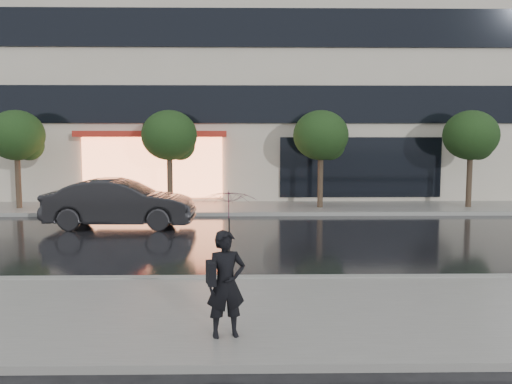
{
  "coord_description": "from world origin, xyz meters",
  "views": [
    {
      "loc": [
        0.02,
        -12.64,
        3.15
      ],
      "look_at": [
        0.32,
        3.78,
        1.4
      ],
      "focal_mm": 40.0,
      "sensor_mm": 36.0,
      "label": 1
    }
  ],
  "objects": [
    {
      "name": "tree_mid_east",
      "position": [
        3.06,
        10.03,
        2.92
      ],
      "size": [
        2.2,
        2.2,
        3.99
      ],
      "color": "#33261C",
      "rests_on": "ground"
    },
    {
      "name": "pedestrian_with_umbrella",
      "position": [
        -0.25,
        -4.43,
        1.51
      ],
      "size": [
        1.0,
        1.01,
        2.18
      ],
      "rotation": [
        0.0,
        0.0,
        0.25
      ],
      "color": "black",
      "rests_on": "sidewalk_near"
    },
    {
      "name": "tree_far_east",
      "position": [
        9.06,
        10.03,
        2.92
      ],
      "size": [
        2.2,
        2.2,
        3.99
      ],
      "color": "#33261C",
      "rests_on": "ground"
    },
    {
      "name": "curb_near",
      "position": [
        0.0,
        -1.0,
        0.07
      ],
      "size": [
        60.0,
        0.25,
        0.14
      ],
      "primitive_type": "cube",
      "color": "gray",
      "rests_on": "ground"
    },
    {
      "name": "ground",
      "position": [
        0.0,
        0.0,
        0.0
      ],
      "size": [
        120.0,
        120.0,
        0.0
      ],
      "primitive_type": "plane",
      "color": "black",
      "rests_on": "ground"
    },
    {
      "name": "curb_far",
      "position": [
        0.0,
        8.5,
        0.07
      ],
      "size": [
        60.0,
        0.25,
        0.14
      ],
      "primitive_type": "cube",
      "color": "gray",
      "rests_on": "ground"
    },
    {
      "name": "parked_car",
      "position": [
        -4.12,
        6.01,
        0.8
      ],
      "size": [
        4.88,
        1.78,
        1.6
      ],
      "primitive_type": "imported",
      "rotation": [
        0.0,
        0.0,
        1.55
      ],
      "color": "black",
      "rests_on": "ground"
    },
    {
      "name": "tree_mid_west",
      "position": [
        -2.94,
        10.03,
        2.92
      ],
      "size": [
        2.2,
        2.2,
        3.99
      ],
      "color": "#33261C",
      "rests_on": "ground"
    },
    {
      "name": "office_building",
      "position": [
        -0.0,
        17.97,
        9.0
      ],
      "size": [
        30.0,
        12.76,
        18.0
      ],
      "color": "beige",
      "rests_on": "ground"
    },
    {
      "name": "sidewalk_far",
      "position": [
        0.0,
        10.25,
        0.06
      ],
      "size": [
        60.0,
        3.5,
        0.12
      ],
      "primitive_type": "cube",
      "color": "slate",
      "rests_on": "ground"
    },
    {
      "name": "tree_far_west",
      "position": [
        -8.94,
        10.03,
        2.92
      ],
      "size": [
        2.2,
        2.2,
        3.99
      ],
      "color": "#33261C",
      "rests_on": "ground"
    },
    {
      "name": "sidewalk_near",
      "position": [
        0.0,
        -3.25,
        0.06
      ],
      "size": [
        60.0,
        4.5,
        0.12
      ],
      "primitive_type": "cube",
      "color": "slate",
      "rests_on": "ground"
    }
  ]
}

